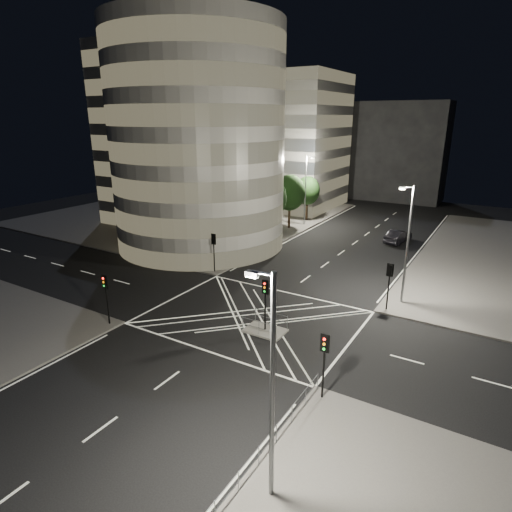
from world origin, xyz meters
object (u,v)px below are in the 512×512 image
Objects in this scene: traffic_signal_nl at (106,290)px; traffic_signal_fl at (214,246)px; traffic_signal_fr at (389,278)px; street_lamp_right_far at (407,241)px; street_lamp_left_near at (237,210)px; traffic_signal_nr at (324,354)px; traffic_signal_island at (265,296)px; sedan at (398,236)px; street_lamp_right_near at (271,383)px; street_lamp_left_far at (306,188)px; central_island at (265,331)px.

traffic_signal_fl is at bearing 90.00° from traffic_signal_nl.
traffic_signal_fr is 3.48m from street_lamp_right_far.
street_lamp_left_near reaches higher than traffic_signal_nl.
traffic_signal_nr is 1.00× the size of traffic_signal_island.
street_lamp_left_near reaches higher than sedan.
street_lamp_right_far is 1.00× the size of street_lamp_right_near.
street_lamp_left_near is at bearing 58.53° from sedan.
street_lamp_left_far is 14.97m from sedan.
traffic_signal_island is at bearing 120.75° from street_lamp_right_near.
traffic_signal_fr is at bearing 50.67° from central_island.
street_lamp_right_near is (18.87, -26.00, 0.00)m from street_lamp_left_near.
street_lamp_left_far is 1.00× the size of street_lamp_right_near.
traffic_signal_fr is 1.00× the size of traffic_signal_island.
street_lamp_right_far is at bearing 40.91° from traffic_signal_nl.
traffic_signal_nl is at bearing -90.00° from traffic_signal_fl.
traffic_signal_nr is at bearing -37.69° from traffic_signal_fl.
street_lamp_right_near is at bearing -21.55° from traffic_signal_nl.
traffic_signal_fl is at bearing 142.46° from traffic_signal_island.
central_island is 0.75× the size of traffic_signal_nl.
street_lamp_left_near is at bearing 164.08° from traffic_signal_fr.
central_island is 18.52m from street_lamp_left_near.
traffic_signal_fl is 0.80× the size of sedan.
sedan is (13.41, 21.10, -2.09)m from traffic_signal_fl.
traffic_signal_nr is at bearing -37.93° from traffic_signal_island.
street_lamp_left_near is 1.00× the size of street_lamp_right_far.
central_island is 0.30× the size of street_lamp_right_far.
street_lamp_left_far is at bearing 109.95° from central_island.
traffic_signal_nr is 26.32m from street_lamp_left_near.
street_lamp_left_near is 2.00× the size of sedan.
street_lamp_right_near is at bearing -59.25° from central_island.
traffic_signal_nr is 8.62m from traffic_signal_island.
street_lamp_left_far reaches higher than traffic_signal_island.
traffic_signal_fl is 0.40× the size of street_lamp_right_far.
traffic_signal_nl is 0.40× the size of street_lamp_right_near.
street_lamp_right_far and street_lamp_right_near have the same top height.
street_lamp_left_near is (-11.44, 13.50, 5.47)m from central_island.
traffic_signal_island is 0.80× the size of sedan.
sedan is at bearing 104.31° from street_lamp_right_far.
central_island is at bearing 142.07° from traffic_signal_nr.
traffic_signal_island is (10.80, -8.30, 0.00)m from traffic_signal_fl.
traffic_signal_island is 0.40× the size of street_lamp_left_near.
traffic_signal_nl is 12.03m from traffic_signal_island.
traffic_signal_nr is at bearing -92.30° from street_lamp_right_far.
traffic_signal_fr is at bearing 50.67° from traffic_signal_island.
traffic_signal_island is at bearing -125.30° from street_lamp_right_far.
central_island is at bearing -49.73° from street_lamp_left_near.
traffic_signal_fl is 17.60m from traffic_signal_fr.
street_lamp_right_near is at bearing -59.25° from traffic_signal_island.
street_lamp_left_near is at bearing 125.97° from street_lamp_right_near.
central_island is at bearing -70.05° from street_lamp_left_far.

